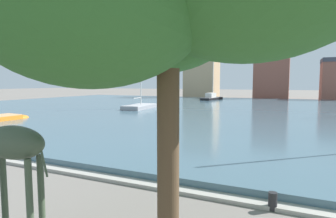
# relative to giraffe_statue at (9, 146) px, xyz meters

# --- Properties ---
(harbor_water) EXTENTS (83.06, 51.22, 0.35)m
(harbor_water) POSITION_rel_giraffe_statue_xyz_m (-0.15, 29.91, -1.94)
(harbor_water) COLOR #476675
(harbor_water) RESTS_ON ground
(quay_edge_coping) EXTENTS (83.06, 0.50, 0.12)m
(quay_edge_coping) POSITION_rel_giraffe_statue_xyz_m (-0.15, 4.05, -2.06)
(quay_edge_coping) COLOR #ADA89E
(quay_edge_coping) RESTS_ON ground
(giraffe_statue) EXTENTS (2.35, 0.86, 4.15)m
(giraffe_statue) POSITION_rel_giraffe_statue_xyz_m (0.00, 0.00, 0.00)
(giraffe_statue) COLOR #3D4C38
(giraffe_statue) RESTS_ON ground
(sailboat_grey) EXTENTS (2.62, 6.44, 8.30)m
(sailboat_grey) POSITION_rel_giraffe_statue_xyz_m (-11.54, 25.88, -1.67)
(sailboat_grey) COLOR #939399
(sailboat_grey) RESTS_ON ground
(sailboat_black) EXTENTS (2.75, 7.47, 9.74)m
(sailboat_black) POSITION_rel_giraffe_statue_xyz_m (-8.27, 47.00, -1.54)
(sailboat_black) COLOR black
(sailboat_black) RESTS_ON ground
(mooring_bollard) EXTENTS (0.24, 0.24, 0.50)m
(mooring_bollard) POSITION_rel_giraffe_statue_xyz_m (5.10, 3.90, -1.87)
(mooring_bollard) COLOR #232326
(mooring_bollard) RESTS_ON ground
(townhouse_corner_house) EXTENTS (7.05, 6.41, 13.36)m
(townhouse_corner_house) POSITION_rel_giraffe_statue_xyz_m (-13.82, 57.67, 4.58)
(townhouse_corner_house) COLOR tan
(townhouse_corner_house) RESTS_ON ground
(townhouse_narrow_midrow) EXTENTS (7.06, 5.61, 11.16)m
(townhouse_narrow_midrow) POSITION_rel_giraffe_statue_xyz_m (1.15, 59.02, 3.48)
(townhouse_narrow_midrow) COLOR #8E5142
(townhouse_narrow_midrow) RESTS_ON ground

